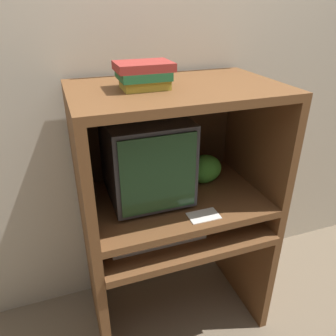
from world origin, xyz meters
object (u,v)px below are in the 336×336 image
snack_bag (204,169)px  crt_monitor (146,157)px  keyboard (156,235)px  mouse (215,224)px  book_stack (144,74)px

snack_bag → crt_monitor: bearing=-173.5°
keyboard → snack_bag: size_ratio=2.42×
crt_monitor → keyboard: bearing=-92.2°
crt_monitor → mouse: crt_monitor is taller
crt_monitor → snack_bag: bearing=6.5°
crt_monitor → keyboard: (-0.01, -0.15, -0.34)m
crt_monitor → snack_bag: (0.32, 0.04, -0.13)m
keyboard → snack_bag: 0.43m
crt_monitor → snack_bag: 0.35m
keyboard → mouse: 0.30m
snack_bag → book_stack: 0.62m
book_stack → snack_bag: bearing=14.2°
crt_monitor → keyboard: 0.37m
keyboard → book_stack: 0.73m
snack_bag → book_stack: bearing=-165.8°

